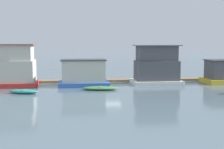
# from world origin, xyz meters

# --- Properties ---
(ground_plane) EXTENTS (200.00, 200.00, 0.00)m
(ground_plane) POSITION_xyz_m (0.00, 0.00, 0.00)
(ground_plane) COLOR slate
(dock_walkway) EXTENTS (42.40, 1.83, 0.30)m
(dock_walkway) POSITION_xyz_m (0.00, 3.18, 0.15)
(dock_walkway) COLOR #846B4C
(dock_walkway) RESTS_ON ground_plane
(houseboat_red) EXTENTS (5.91, 4.09, 5.11)m
(houseboat_red) POSITION_xyz_m (-12.04, 0.08, 2.39)
(houseboat_red) COLOR red
(houseboat_red) RESTS_ON ground_plane
(houseboat_blue) EXTENTS (6.06, 3.72, 3.24)m
(houseboat_blue) POSITION_xyz_m (-3.44, -0.47, 1.52)
(houseboat_blue) COLOR #3866B7
(houseboat_blue) RESTS_ON ground_plane
(houseboat_white) EXTENTS (6.22, 4.14, 4.98)m
(houseboat_white) POSITION_xyz_m (5.84, 0.12, 2.27)
(houseboat_white) COLOR white
(houseboat_white) RESTS_ON ground_plane
(dinghy_teal) EXTENTS (3.33, 1.77, 0.44)m
(dinghy_teal) POSITION_xyz_m (-9.83, -5.43, 0.22)
(dinghy_teal) COLOR teal
(dinghy_teal) RESTS_ON ground_plane
(dinghy_green) EXTENTS (4.19, 1.98, 0.41)m
(dinghy_green) POSITION_xyz_m (-1.66, -3.95, 0.20)
(dinghy_green) COLOR #47844C
(dinghy_green) RESTS_ON ground_plane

